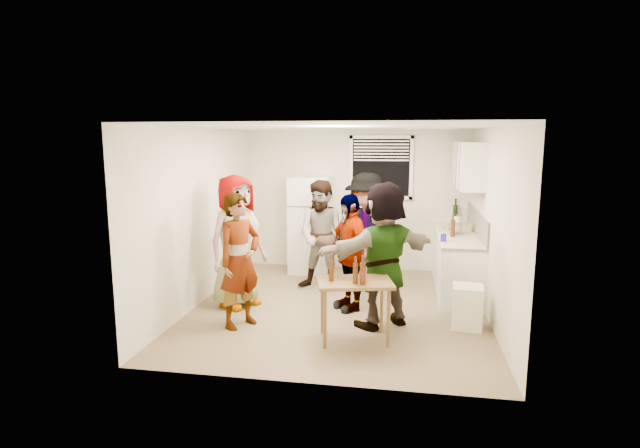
% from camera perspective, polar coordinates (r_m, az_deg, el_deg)
% --- Properties ---
extents(room, '(4.00, 4.50, 2.50)m').
position_cam_1_polar(room, '(7.13, 2.13, -9.51)').
color(room, silver).
rests_on(room, ground).
extents(window, '(1.12, 0.10, 1.06)m').
position_cam_1_polar(window, '(8.92, 6.97, 6.42)').
color(window, white).
rests_on(window, room).
extents(refrigerator, '(0.70, 0.70, 1.70)m').
position_cam_1_polar(refrigerator, '(8.84, -1.05, -0.06)').
color(refrigerator, white).
rests_on(refrigerator, ground).
extents(counter_lower, '(0.60, 2.20, 0.86)m').
position_cam_1_polar(counter_lower, '(8.10, 15.29, -4.33)').
color(counter_lower, white).
rests_on(counter_lower, ground).
extents(countertop, '(0.64, 2.22, 0.04)m').
position_cam_1_polar(countertop, '(8.01, 15.43, -1.21)').
color(countertop, beige).
rests_on(countertop, counter_lower).
extents(backsplash, '(0.03, 2.20, 0.36)m').
position_cam_1_polar(backsplash, '(8.01, 17.52, 0.15)').
color(backsplash, '#A3A097').
rests_on(backsplash, countertop).
extents(upper_cabinets, '(0.34, 1.60, 0.70)m').
position_cam_1_polar(upper_cabinets, '(8.10, 16.55, 6.49)').
color(upper_cabinets, white).
rests_on(upper_cabinets, room).
extents(kettle, '(0.27, 0.23, 0.22)m').
position_cam_1_polar(kettle, '(7.97, 15.10, -1.10)').
color(kettle, silver).
rests_on(kettle, countertop).
extents(paper_towel, '(0.12, 0.12, 0.26)m').
position_cam_1_polar(paper_towel, '(8.02, 15.28, -1.04)').
color(paper_towel, white).
rests_on(paper_towel, countertop).
extents(wine_bottle, '(0.08, 0.08, 0.32)m').
position_cam_1_polar(wine_bottle, '(8.97, 15.14, 0.07)').
color(wine_bottle, black).
rests_on(wine_bottle, countertop).
extents(beer_bottle_counter, '(0.07, 0.07, 0.26)m').
position_cam_1_polar(beer_bottle_counter, '(7.74, 14.89, -1.40)').
color(beer_bottle_counter, '#47230C').
rests_on(beer_bottle_counter, countertop).
extents(blue_cup, '(0.08, 0.08, 0.11)m').
position_cam_1_polar(blue_cup, '(7.34, 13.91, -1.95)').
color(blue_cup, '#2116BB').
rests_on(blue_cup, countertop).
extents(picture_frame, '(0.02, 0.16, 0.13)m').
position_cam_1_polar(picture_frame, '(8.27, 16.79, -0.32)').
color(picture_frame, gold).
rests_on(picture_frame, countertop).
extents(trash_bin, '(0.41, 0.41, 0.54)m').
position_cam_1_polar(trash_bin, '(6.60, 16.47, -9.23)').
color(trash_bin, white).
rests_on(trash_bin, ground).
extents(serving_table, '(0.96, 0.75, 0.72)m').
position_cam_1_polar(serving_table, '(6.07, 3.91, -13.06)').
color(serving_table, brown).
rests_on(serving_table, ground).
extents(beer_bottle_table, '(0.06, 0.06, 0.25)m').
position_cam_1_polar(beer_bottle_table, '(5.70, 4.87, -6.87)').
color(beer_bottle_table, '#47230C').
rests_on(beer_bottle_table, serving_table).
extents(red_cup, '(0.08, 0.08, 0.11)m').
position_cam_1_polar(red_cup, '(5.80, 4.91, -6.57)').
color(red_cup, '#AB1714').
rests_on(red_cup, serving_table).
extents(guest_grey, '(2.07, 1.77, 0.59)m').
position_cam_1_polar(guest_grey, '(7.32, -9.31, -9.12)').
color(guest_grey, gray).
rests_on(guest_grey, ground).
extents(guest_stripe, '(1.77, 1.42, 0.41)m').
position_cam_1_polar(guest_stripe, '(6.56, -8.98, -11.36)').
color(guest_stripe, '#141933').
rests_on(guest_stripe, ground).
extents(guest_back_left, '(1.00, 1.80, 0.65)m').
position_cam_1_polar(guest_back_left, '(7.96, 0.40, -7.44)').
color(guest_back_left, brown).
rests_on(guest_back_left, ground).
extents(guest_back_right, '(1.93, 2.19, 0.68)m').
position_cam_1_polar(guest_back_right, '(7.95, 5.23, -7.52)').
color(guest_back_right, '#424147').
rests_on(guest_back_right, ground).
extents(guest_black, '(1.86, 1.72, 0.39)m').
position_cam_1_polar(guest_black, '(7.09, 3.32, -9.63)').
color(guest_black, black).
rests_on(guest_black, ground).
extents(guest_orange, '(2.48, 2.50, 0.54)m').
position_cam_1_polar(guest_orange, '(6.55, 7.11, -11.36)').
color(guest_orange, '#C4714F').
rests_on(guest_orange, ground).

